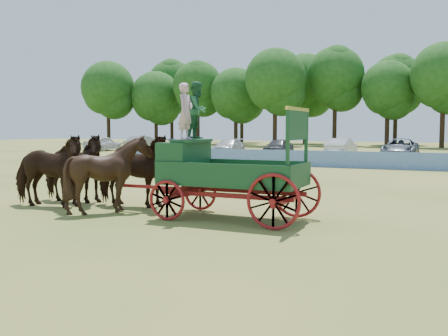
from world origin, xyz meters
TOP-DOWN VIEW (x-y plane):
  - ground at (0.00, 0.00)m, footprint 160.00×160.00m
  - horse_lead_left at (-2.45, -1.61)m, footprint 2.88×1.70m
  - horse_lead_right at (-2.45, -0.51)m, footprint 2.76×1.35m
  - horse_wheel_left at (-0.05, -1.61)m, footprint 2.36×2.17m
  - horse_wheel_right at (-0.05, -0.51)m, footprint 2.82×1.51m
  - farm_dray at (2.90, -1.02)m, footprint 5.99×2.00m
  - sponsor_banner at (-1.00, 18.00)m, footprint 26.00×0.08m
  - parked_cars at (-5.35, 30.13)m, footprint 42.97×7.58m
  - treeline at (-7.25, 59.54)m, footprint 88.63×23.17m

SIDE VIEW (x-z plane):
  - ground at x=0.00m, z-range 0.00..0.00m
  - sponsor_banner at x=-1.00m, z-range 0.00..1.05m
  - parked_cars at x=-5.35m, z-range -0.04..1.60m
  - horse_lead_left at x=-2.45m, z-range 0.00..2.29m
  - horse_lead_right at x=-2.45m, z-range 0.00..2.29m
  - horse_wheel_right at x=-0.05m, z-range 0.00..2.29m
  - horse_wheel_left at x=-0.05m, z-range 0.00..2.29m
  - farm_dray at x=2.90m, z-range -0.22..3.57m
  - treeline at x=-7.25m, z-range 1.75..16.61m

